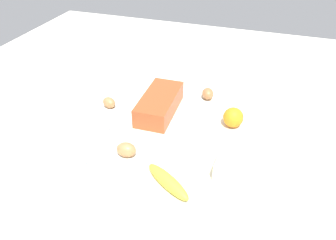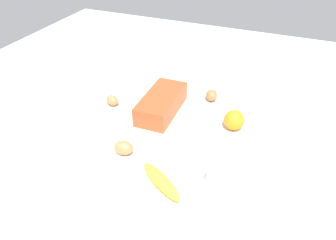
{
  "view_description": "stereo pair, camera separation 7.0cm",
  "coord_description": "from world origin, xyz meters",
  "views": [
    {
      "loc": [
        -0.95,
        -0.31,
        0.75
      ],
      "look_at": [
        0.0,
        0.0,
        0.04
      ],
      "focal_mm": 34.3,
      "sensor_mm": 36.0,
      "label": 1
    },
    {
      "loc": [
        -0.92,
        -0.38,
        0.75
      ],
      "look_at": [
        0.0,
        0.0,
        0.04
      ],
      "focal_mm": 34.3,
      "sensor_mm": 36.0,
      "label": 2
    }
  ],
  "objects": [
    {
      "name": "loaf_pan",
      "position": [
        0.1,
        0.07,
        0.04
      ],
      "size": [
        0.28,
        0.14,
        0.08
      ],
      "rotation": [
        0.0,
        0.0,
        0.02
      ],
      "color": "#9E4723",
      "rests_on": "ground_plane"
    },
    {
      "name": "flour_bowl",
      "position": [
        -0.3,
        0.22,
        0.04
      ],
      "size": [
        0.15,
        0.15,
        0.08
      ],
      "color": "white",
      "rests_on": "ground_plane"
    },
    {
      "name": "ground_plane",
      "position": [
        0.0,
        0.0,
        -0.01
      ],
      "size": [
        2.4,
        2.4,
        0.02
      ],
      "primitive_type": "cube",
      "color": "silver"
    },
    {
      "name": "butter_block",
      "position": [
        -0.18,
        -0.25,
        0.03
      ],
      "size": [
        0.09,
        0.07,
        0.06
      ],
      "primitive_type": "cube",
      "rotation": [
        0.0,
        0.0,
        -0.07
      ],
      "color": "#F4EDB2",
      "rests_on": "ground_plane"
    },
    {
      "name": "egg_loose",
      "position": [
        0.07,
        0.29,
        0.02
      ],
      "size": [
        0.07,
        0.07,
        0.05
      ],
      "primitive_type": "ellipsoid",
      "rotation": [
        0.0,
        1.57,
        4.31
      ],
      "color": "#AD7446",
      "rests_on": "ground_plane"
    },
    {
      "name": "egg_beside_bowl",
      "position": [
        0.26,
        -0.1,
        0.03
      ],
      "size": [
        0.08,
        0.07,
        0.05
      ],
      "primitive_type": "ellipsoid",
      "rotation": [
        0.0,
        1.57,
        0.36
      ],
      "color": "#9C693F",
      "rests_on": "ground_plane"
    },
    {
      "name": "banana",
      "position": [
        -0.28,
        -0.09,
        0.02
      ],
      "size": [
        0.14,
        0.18,
        0.04
      ],
      "primitive_type": "ellipsoid",
      "rotation": [
        0.0,
        0.0,
        0.99
      ],
      "color": "yellow",
      "rests_on": "ground_plane"
    },
    {
      "name": "egg_near_butter",
      "position": [
        -0.19,
        0.09,
        0.03
      ],
      "size": [
        0.05,
        0.07,
        0.05
      ],
      "primitive_type": "ellipsoid",
      "rotation": [
        0.0,
        1.57,
        4.73
      ],
      "color": "#B17748",
      "rests_on": "ground_plane"
    },
    {
      "name": "orange_fruit",
      "position": [
        0.1,
        -0.23,
        0.04
      ],
      "size": [
        0.08,
        0.08,
        0.08
      ],
      "primitive_type": "sphere",
      "color": "orange",
      "rests_on": "ground_plane"
    },
    {
      "name": "sugar_bowl",
      "position": [
        -0.12,
        0.23,
        0.03
      ],
      "size": [
        0.15,
        0.15,
        0.07
      ],
      "color": "white",
      "rests_on": "ground_plane"
    }
  ]
}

